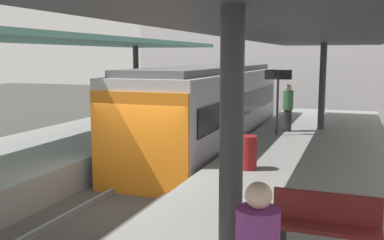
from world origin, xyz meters
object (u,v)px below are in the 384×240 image
(platform_bench, at_px, (325,224))
(platform_sign, at_px, (278,87))
(passenger_mid_platform, at_px, (288,107))
(litter_bin, at_px, (247,153))
(commuter_train, at_px, (209,110))

(platform_bench, distance_m, platform_sign, 9.38)
(platform_bench, xyz_separation_m, passenger_mid_platform, (-1.93, 9.99, 0.41))
(litter_bin, bearing_deg, commuter_train, 117.10)
(platform_bench, bearing_deg, commuter_train, 116.48)
(platform_bench, relative_size, platform_sign, 0.63)
(platform_bench, height_order, litter_bin, platform_bench)
(platform_sign, xyz_separation_m, passenger_mid_platform, (0.22, 0.93, -0.75))
(platform_bench, relative_size, passenger_mid_platform, 0.83)
(commuter_train, bearing_deg, passenger_mid_platform, 13.46)
(commuter_train, xyz_separation_m, litter_bin, (2.62, -5.12, -0.33))
(commuter_train, height_order, litter_bin, commuter_train)
(commuter_train, distance_m, passenger_mid_platform, 2.80)
(passenger_mid_platform, bearing_deg, platform_bench, -79.07)
(platform_bench, bearing_deg, passenger_mid_platform, 100.93)
(litter_bin, xyz_separation_m, passenger_mid_platform, (0.10, 5.77, 0.47))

